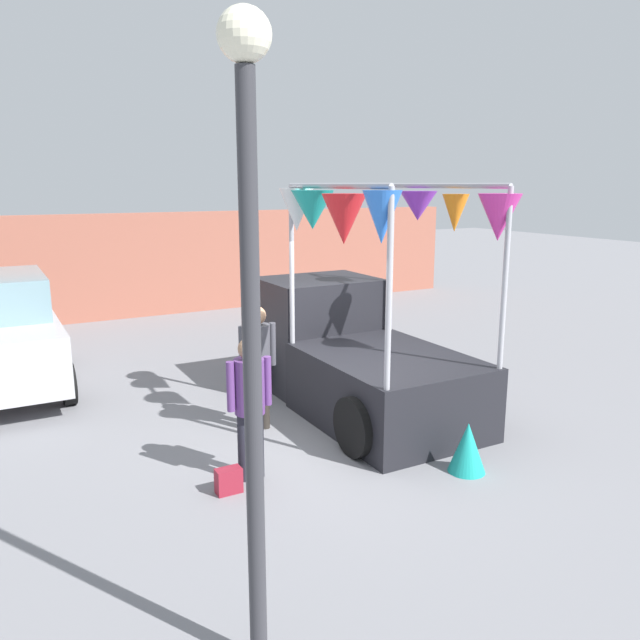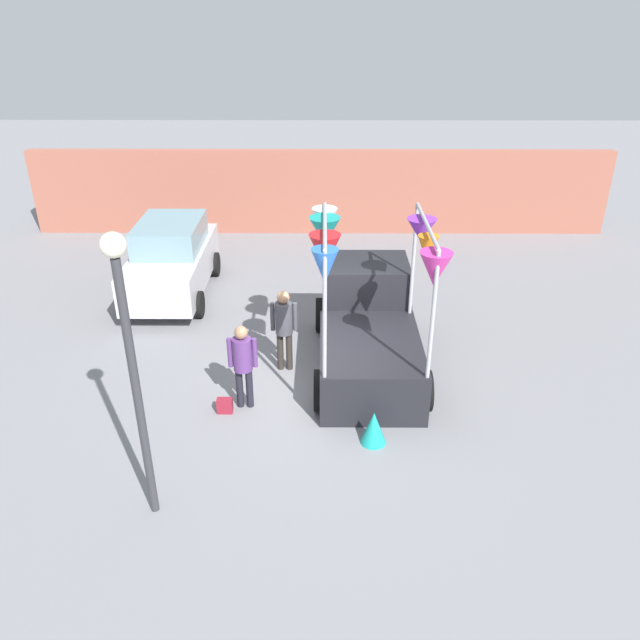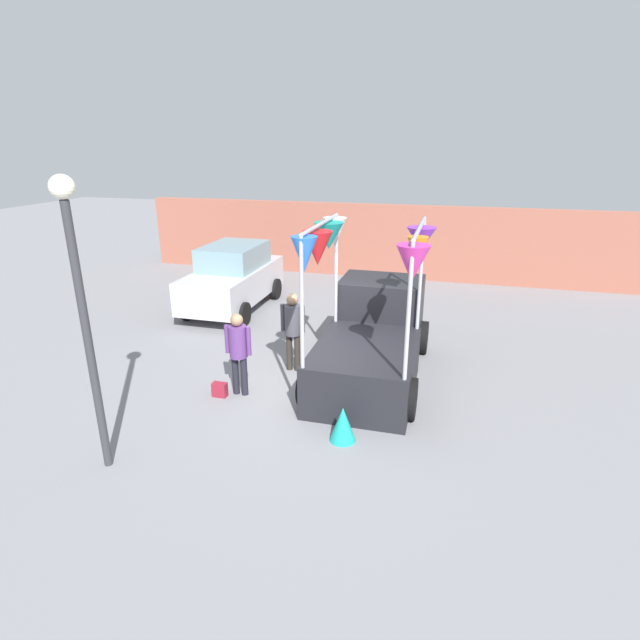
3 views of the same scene
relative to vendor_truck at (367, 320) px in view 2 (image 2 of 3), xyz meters
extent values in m
plane|color=slate|center=(-0.99, -0.95, -0.94)|extent=(60.00, 60.00, 0.00)
cube|color=black|center=(0.02, -0.99, -0.44)|extent=(1.90, 2.60, 1.00)
cube|color=black|center=(0.02, 1.01, -0.04)|extent=(1.80, 1.40, 1.80)
cube|color=#8CB2C6|center=(0.02, 1.01, 0.41)|extent=(1.76, 1.37, 0.60)
cylinder|color=black|center=(-0.93, 1.36, -0.56)|extent=(0.22, 0.76, 0.76)
cylinder|color=black|center=(0.97, 1.36, -0.56)|extent=(0.22, 0.76, 0.76)
cylinder|color=black|center=(-0.93, -1.69, -0.56)|extent=(0.22, 0.76, 0.76)
cylinder|color=black|center=(0.97, -1.69, -0.56)|extent=(0.22, 0.76, 0.76)
cylinder|color=#A5A5AD|center=(-0.85, 0.23, 1.20)|extent=(0.07, 0.07, 2.28)
cylinder|color=#A5A5AD|center=(0.89, 0.23, 1.20)|extent=(0.07, 0.07, 2.28)
cylinder|color=#A5A5AD|center=(-0.85, -2.21, 1.20)|extent=(0.07, 0.07, 2.28)
cylinder|color=#A5A5AD|center=(0.89, -2.21, 1.20)|extent=(0.07, 0.07, 2.28)
cylinder|color=#A5A5AD|center=(-0.85, -0.99, 2.34)|extent=(0.07, 2.44, 0.07)
cylinder|color=#A5A5AD|center=(0.89, -0.99, 2.34)|extent=(0.07, 2.44, 0.07)
cone|color=blue|center=(-0.85, -2.04, 2.00)|extent=(0.51, 0.51, 0.58)
cone|color=#D83399|center=(0.89, -2.04, 1.96)|extent=(0.73, 0.73, 0.58)
cone|color=red|center=(-0.85, -1.23, 1.94)|extent=(0.75, 0.75, 0.61)
cone|color=orange|center=(0.89, -1.23, 1.98)|extent=(0.51, 0.51, 0.50)
cone|color=teal|center=(-0.85, -0.41, 2.03)|extent=(0.80, 0.80, 0.51)
cone|color=purple|center=(0.89, -0.41, 2.05)|extent=(0.72, 0.72, 0.42)
cone|color=white|center=(-0.85, 0.06, 2.01)|extent=(0.62, 0.62, 0.59)
cube|color=#B7B7BC|center=(-4.65, 3.24, -0.17)|extent=(1.70, 4.00, 0.90)
cube|color=#72939E|center=(-4.65, 3.39, 0.61)|extent=(1.50, 2.10, 0.66)
cylinder|color=black|center=(-5.50, 4.49, -0.62)|extent=(0.18, 0.64, 0.64)
cylinder|color=black|center=(-3.80, 4.49, -0.62)|extent=(0.18, 0.64, 0.64)
cylinder|color=black|center=(-5.50, 1.99, -0.62)|extent=(0.18, 0.64, 0.64)
cylinder|color=black|center=(-3.80, 1.99, -0.62)|extent=(0.18, 0.64, 0.64)
cylinder|color=black|center=(-2.40, -1.64, -0.54)|extent=(0.13, 0.13, 0.79)
cylinder|color=black|center=(-2.22, -1.64, -0.54)|extent=(0.13, 0.13, 0.79)
cylinder|color=#593372|center=(-2.31, -1.64, 0.17)|extent=(0.34, 0.34, 0.63)
sphere|color=#997051|center=(-2.31, -1.64, 0.60)|extent=(0.24, 0.24, 0.24)
cylinder|color=#593372|center=(-2.53, -1.64, 0.20)|extent=(0.09, 0.09, 0.56)
cylinder|color=#593372|center=(-2.09, -1.64, 0.20)|extent=(0.09, 0.09, 0.56)
cylinder|color=#2D2823|center=(-1.74, -0.33, -0.53)|extent=(0.13, 0.13, 0.82)
cylinder|color=#2D2823|center=(-1.56, -0.33, -0.53)|extent=(0.13, 0.13, 0.82)
cylinder|color=#3F3F47|center=(-1.65, -0.33, 0.21)|extent=(0.34, 0.34, 0.65)
sphere|color=#997051|center=(-1.65, -0.33, 0.66)|extent=(0.25, 0.25, 0.25)
cylinder|color=#3F3F47|center=(-1.87, -0.33, 0.24)|extent=(0.09, 0.09, 0.59)
cylinder|color=#3F3F47|center=(-1.43, -0.33, 0.24)|extent=(0.09, 0.09, 0.59)
cube|color=maroon|center=(-2.66, -1.84, -0.80)|extent=(0.28, 0.16, 0.28)
cylinder|color=#333338|center=(-3.34, -4.28, 1.05)|extent=(0.12, 0.12, 3.97)
sphere|color=#F2EDCC|center=(-3.34, -4.28, 3.19)|extent=(0.32, 0.32, 0.32)
cube|color=#9E5947|center=(-0.99, 8.11, 0.36)|extent=(18.00, 0.36, 2.60)
cone|color=teal|center=(-0.03, -2.69, -0.64)|extent=(0.60, 0.60, 0.60)
camera|label=1|loc=(-4.78, -7.81, 2.36)|focal=35.00mm
camera|label=2|loc=(-0.88, -11.15, 5.75)|focal=35.00mm
camera|label=3|loc=(1.47, -9.66, 3.72)|focal=28.00mm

